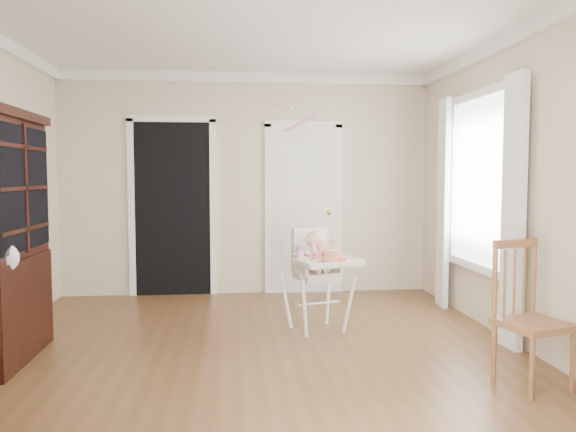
{
  "coord_description": "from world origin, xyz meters",
  "views": [
    {
      "loc": [
        -0.18,
        -4.42,
        1.44
      ],
      "look_at": [
        0.32,
        0.62,
        1.09
      ],
      "focal_mm": 35.0,
      "sensor_mm": 36.0,
      "label": 1
    }
  ],
  "objects": [
    {
      "name": "cake",
      "position": [
        0.71,
        0.5,
        0.73
      ],
      "size": [
        0.24,
        0.24,
        0.11
      ],
      "color": "silver",
      "rests_on": "high_chair"
    },
    {
      "name": "high_chair",
      "position": [
        0.61,
        0.72,
        0.6
      ],
      "size": [
        0.73,
        0.83,
        0.98
      ],
      "rotation": [
        0.0,
        0.0,
        0.31
      ],
      "color": "white",
      "rests_on": "floor"
    },
    {
      "name": "streamer",
      "position": [
        0.25,
        1.32,
        2.18
      ],
      "size": [
        0.35,
        0.38,
        0.15
      ],
      "primitive_type": null,
      "rotation": [
        0.26,
        0.0,
        0.75
      ],
      "color": "pink",
      "rests_on": "ceiling"
    },
    {
      "name": "ceiling",
      "position": [
        0.0,
        0.0,
        2.7
      ],
      "size": [
        5.0,
        5.0,
        0.0
      ],
      "primitive_type": "plane",
      "rotation": [
        3.14,
        0.0,
        0.0
      ],
      "color": "white",
      "rests_on": "wall_back"
    },
    {
      "name": "floor",
      "position": [
        0.0,
        0.0,
        0.0
      ],
      "size": [
        5.0,
        5.0,
        0.0
      ],
      "primitive_type": "plane",
      "color": "brown",
      "rests_on": "ground"
    },
    {
      "name": "window_right",
      "position": [
        2.18,
        0.8,
        1.29
      ],
      "size": [
        0.13,
        1.84,
        2.3
      ],
      "color": "white",
      "rests_on": "wall_right"
    },
    {
      "name": "baby",
      "position": [
        0.6,
        0.74,
        0.73
      ],
      "size": [
        0.31,
        0.22,
        0.41
      ],
      "rotation": [
        0.0,
        0.0,
        0.31
      ],
      "color": "beige",
      "rests_on": "high_chair"
    },
    {
      "name": "crown_molding",
      "position": [
        0.0,
        0.0,
        2.64
      ],
      "size": [
        4.5,
        5.0,
        0.12
      ],
      "primitive_type": null,
      "color": "white",
      "rests_on": "ceiling"
    },
    {
      "name": "dining_chair",
      "position": [
        1.85,
        -0.82,
        0.47
      ],
      "size": [
        0.5,
        0.5,
        1.0
      ],
      "rotation": [
        0.0,
        0.0,
        0.27
      ],
      "color": "brown",
      "rests_on": "floor"
    },
    {
      "name": "doorway",
      "position": [
        -0.9,
        2.48,
        1.11
      ],
      "size": [
        1.06,
        0.05,
        2.22
      ],
      "color": "black",
      "rests_on": "wall_back"
    },
    {
      "name": "wall_right",
      "position": [
        2.25,
        0.0,
        1.35
      ],
      "size": [
        0.0,
        5.0,
        5.0
      ],
      "primitive_type": "plane",
      "rotation": [
        1.57,
        0.0,
        -1.57
      ],
      "color": "beige",
      "rests_on": "floor"
    },
    {
      "name": "wall_back",
      "position": [
        0.0,
        2.5,
        1.35
      ],
      "size": [
        4.5,
        0.0,
        4.5
      ],
      "primitive_type": "plane",
      "rotation": [
        1.57,
        0.0,
        0.0
      ],
      "color": "beige",
      "rests_on": "floor"
    },
    {
      "name": "sippy_cup",
      "position": [
        0.43,
        0.56,
        0.75
      ],
      "size": [
        0.07,
        0.07,
        0.17
      ],
      "rotation": [
        0.0,
        0.0,
        0.31
      ],
      "color": "pink",
      "rests_on": "high_chair"
    },
    {
      "name": "closet_door",
      "position": [
        0.7,
        2.48,
        1.02
      ],
      "size": [
        0.96,
        0.09,
        2.13
      ],
      "color": "white",
      "rests_on": "wall_back"
    }
  ]
}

